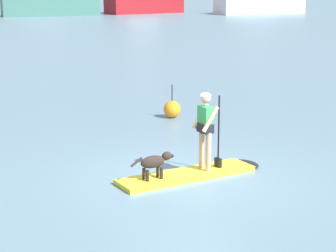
% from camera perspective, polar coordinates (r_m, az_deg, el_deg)
% --- Properties ---
extents(ground_plane, '(400.00, 400.00, 0.00)m').
position_cam_1_polar(ground_plane, '(13.03, 1.75, -4.79)').
color(ground_plane, slate).
extents(paddleboard, '(3.42, 1.17, 0.10)m').
position_cam_1_polar(paddleboard, '(13.13, 2.59, -4.42)').
color(paddleboard, yellow).
rests_on(paddleboard, ground_plane).
extents(person_paddler, '(0.64, 0.52, 1.68)m').
position_cam_1_polar(person_paddler, '(12.99, 3.56, 0.06)').
color(person_paddler, tan).
rests_on(person_paddler, paddleboard).
extents(dog, '(1.01, 0.29, 0.53)m').
position_cam_1_polar(dog, '(12.51, -1.24, -3.38)').
color(dog, '#2D231E').
rests_on(dog, paddleboard).
extents(moored_boat_starboard, '(11.60, 2.91, 12.88)m').
position_cam_1_polar(moored_boat_starboard, '(75.78, -11.03, 11.24)').
color(moored_boat_starboard, '#3F7266').
rests_on(moored_boat_starboard, ground_plane).
extents(moored_boat_far_starboard, '(10.72, 5.11, 5.21)m').
position_cam_1_polar(moored_boat_far_starboard, '(80.54, -2.35, 11.67)').
color(moored_boat_far_starboard, maroon).
rests_on(moored_boat_far_starboard, ground_plane).
extents(moored_boat_port, '(12.57, 3.99, 10.74)m').
position_cam_1_polar(moored_boat_port, '(80.59, 8.45, 11.45)').
color(moored_boat_port, silver).
rests_on(moored_boat_port, ground_plane).
extents(marker_buoy, '(0.52, 0.52, 1.02)m').
position_cam_1_polar(marker_buoy, '(18.60, 0.38, 1.58)').
color(marker_buoy, orange).
rests_on(marker_buoy, ground_plane).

